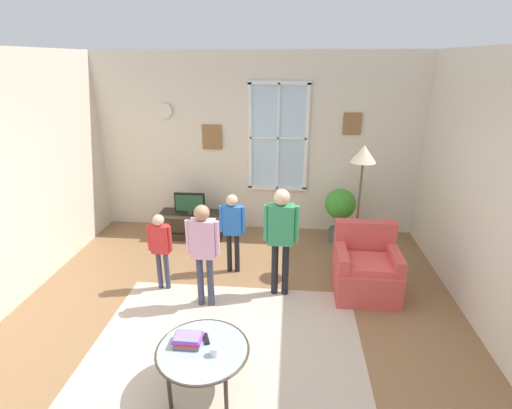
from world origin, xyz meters
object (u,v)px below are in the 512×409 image
book_stack (188,340)px  person_blue_shirt (233,225)px  remote_near_books (206,339)px  person_red_shirt (160,243)px  floor_lamp (362,167)px  tv_stand (191,225)px  person_pink_shirt (203,245)px  cup (215,351)px  coffee_table (203,351)px  person_green_shirt (281,231)px  armchair (365,269)px  television (190,203)px  potted_plant_by_window (340,209)px

book_stack → person_blue_shirt: person_blue_shirt is taller
remote_near_books → person_red_shirt: (-0.88, 1.42, 0.20)m
person_blue_shirt → floor_lamp: size_ratio=0.64×
tv_stand → person_pink_shirt: size_ratio=0.81×
cup → floor_lamp: size_ratio=0.05×
coffee_table → person_red_shirt: (-0.87, 1.54, 0.23)m
person_green_shirt → armchair: bearing=7.5°
coffee_table → person_green_shirt: 1.73m
coffee_table → book_stack: bearing=160.3°
person_pink_shirt → armchair: bearing=13.3°
tv_stand → television: (0.00, -0.00, 0.39)m
coffee_table → cup: size_ratio=10.04×
armchair → person_pink_shirt: bearing=-166.7°
television → person_red_shirt: bearing=-88.5°
person_red_shirt → person_green_shirt: (1.49, 0.02, 0.23)m
coffee_table → potted_plant_by_window: bearing=64.3°
book_stack → person_pink_shirt: 1.23m
potted_plant_by_window → person_green_shirt: bearing=-119.3°
remote_near_books → potted_plant_by_window: (1.50, 3.03, 0.11)m
person_red_shirt → person_blue_shirt: bearing=31.3°
tv_stand → person_green_shirt: size_ratio=0.75×
remote_near_books → person_green_shirt: bearing=66.9°
floor_lamp → cup: bearing=-123.1°
person_red_shirt → person_blue_shirt: size_ratio=0.91×
person_red_shirt → floor_lamp: size_ratio=0.58×
remote_near_books → potted_plant_by_window: size_ratio=0.16×
coffee_table → person_blue_shirt: person_blue_shirt is taller
book_stack → potted_plant_by_window: (1.65, 3.09, 0.08)m
coffee_table → potted_plant_by_window: potted_plant_by_window is taller
potted_plant_by_window → floor_lamp: floor_lamp is taller
television → cup: size_ratio=6.09×
person_pink_shirt → person_green_shirt: bearing=20.1°
cup → remote_near_books: (-0.11, 0.18, -0.03)m
person_red_shirt → tv_stand: bearing=91.5°
person_green_shirt → potted_plant_by_window: (0.89, 1.59, -0.31)m
potted_plant_by_window → tv_stand: bearing=-179.2°
remote_near_books → person_blue_shirt: person_blue_shirt is taller
remote_near_books → person_blue_shirt: 1.94m
person_red_shirt → cup: bearing=-58.1°
person_green_shirt → person_blue_shirt: bearing=143.7°
cup → tv_stand: bearing=108.1°
tv_stand → remote_near_books: remote_near_books is taller
person_blue_shirt → potted_plant_by_window: (1.55, 1.11, -0.15)m
tv_stand → person_red_shirt: person_red_shirt is taller
person_green_shirt → floor_lamp: (1.00, 0.69, 0.62)m
floor_lamp → tv_stand: bearing=161.2°
tv_stand → television: television is taller
person_pink_shirt → floor_lamp: size_ratio=0.72×
remote_near_books → floor_lamp: floor_lamp is taller
coffee_table → floor_lamp: bearing=54.1°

